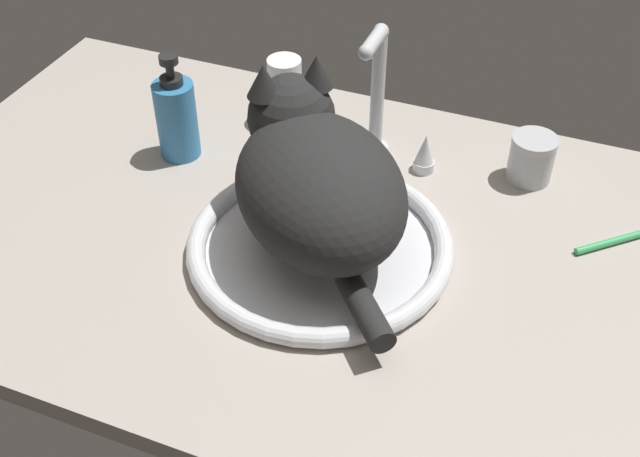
# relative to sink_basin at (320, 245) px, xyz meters

# --- Properties ---
(countertop) EXTENTS (1.20, 0.72, 0.03)m
(countertop) POSITION_rel_sink_basin_xyz_m (-0.03, 0.03, -0.03)
(countertop) COLOR #ADA399
(countertop) RESTS_ON ground
(sink_basin) EXTENTS (0.35, 0.35, 0.03)m
(sink_basin) POSITION_rel_sink_basin_xyz_m (0.00, 0.00, 0.00)
(sink_basin) COLOR white
(sink_basin) RESTS_ON countertop
(faucet) EXTENTS (0.19, 0.09, 0.22)m
(faucet) POSITION_rel_sink_basin_xyz_m (-0.00, 0.22, 0.07)
(faucet) COLOR silver
(faucet) RESTS_ON countertop
(cat) EXTENTS (0.33, 0.34, 0.20)m
(cat) POSITION_rel_sink_basin_xyz_m (-0.01, 0.02, 0.10)
(cat) COLOR black
(cat) RESTS_ON sink_basin
(pill_bottle) EXTENTS (0.05, 0.05, 0.11)m
(pill_bottle) POSITION_rel_sink_basin_xyz_m (-0.17, 0.27, 0.04)
(pill_bottle) COLOR white
(pill_bottle) RESTS_ON countertop
(soap_pump_bottle) EXTENTS (0.06, 0.06, 0.17)m
(soap_pump_bottle) POSITION_rel_sink_basin_xyz_m (-0.28, 0.13, 0.05)
(soap_pump_bottle) COLOR teal
(soap_pump_bottle) RESTS_ON countertop
(metal_jar) EXTENTS (0.07, 0.07, 0.07)m
(metal_jar) POSITION_rel_sink_basin_xyz_m (0.22, 0.26, 0.02)
(metal_jar) COLOR #B2B5BA
(metal_jar) RESTS_ON countertop
(toothbrush) EXTENTS (0.14, 0.13, 0.02)m
(toothbrush) POSITION_rel_sink_basin_xyz_m (0.39, 0.18, -0.01)
(toothbrush) COLOR #3FB266
(toothbrush) RESTS_ON countertop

